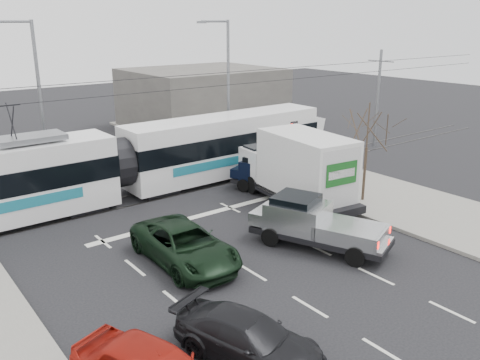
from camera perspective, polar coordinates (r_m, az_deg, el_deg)
ground at (r=20.18m, az=5.19°, el=-8.92°), size 120.00×120.00×0.00m
sidewalk_right at (r=26.64m, az=19.64°, el=-3.04°), size 6.00×60.00×0.15m
rails at (r=27.76m, az=-8.88°, el=-1.52°), size 60.00×1.60×0.03m
building_right at (r=44.93m, az=-4.25°, el=9.17°), size 12.00×10.00×5.00m
bare_tree at (r=25.92m, az=14.16°, el=5.47°), size 2.40×2.40×5.00m
traffic_signal at (r=27.95m, az=6.14°, el=4.54°), size 0.44×0.44×3.60m
street_lamp_near at (r=33.79m, az=-1.58°, el=10.95°), size 2.38×0.25×9.00m
street_lamp_far at (r=30.55m, az=-21.90°, el=9.02°), size 2.38×0.25×9.00m
catenary at (r=26.77m, az=-9.27°, el=6.33°), size 60.00×0.20×7.00m
tram at (r=26.75m, az=-13.65°, el=1.74°), size 26.54×3.02×5.41m
silver_pickup at (r=21.12m, az=8.08°, el=-4.74°), size 3.92×5.97×2.06m
box_truck at (r=25.63m, az=6.54°, el=1.24°), size 3.37×7.65×3.71m
navy_pickup at (r=27.65m, az=3.27°, el=0.62°), size 3.33×4.81×1.91m
green_car at (r=19.69m, az=-6.22°, el=-7.26°), size 2.61×5.41×1.48m
dark_car at (r=14.53m, az=0.98°, el=-17.37°), size 3.15×4.79×1.29m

